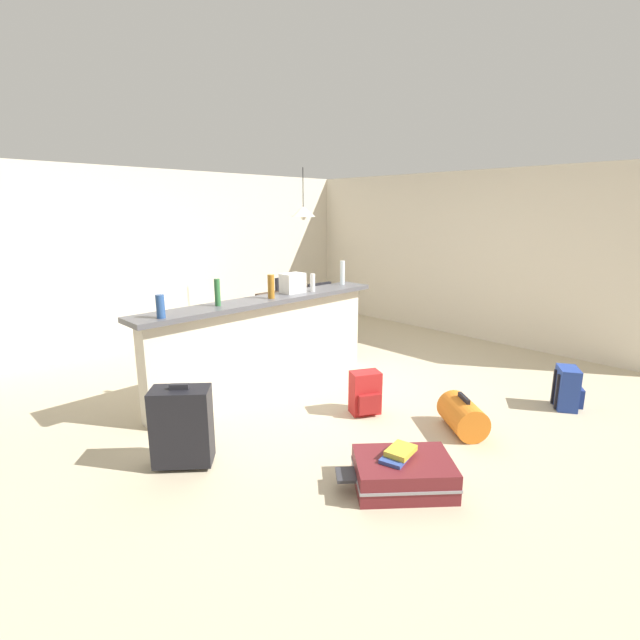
% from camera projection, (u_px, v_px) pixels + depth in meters
% --- Properties ---
extents(ground_plane, '(13.00, 13.00, 0.05)m').
position_uv_depth(ground_plane, '(329.00, 387.00, 5.23)').
color(ground_plane, '#BCAD8E').
extents(wall_back, '(6.60, 0.10, 2.50)m').
position_uv_depth(wall_back, '(187.00, 256.00, 7.04)').
color(wall_back, beige).
rests_on(wall_back, ground_plane).
extents(wall_right, '(0.10, 6.00, 2.50)m').
position_uv_depth(wall_right, '(451.00, 255.00, 7.22)').
color(wall_right, beige).
rests_on(wall_right, ground_plane).
extents(partition_half_wall, '(2.80, 0.20, 0.97)m').
position_uv_depth(partition_half_wall, '(267.00, 346.00, 5.03)').
color(partition_half_wall, beige).
rests_on(partition_half_wall, ground_plane).
extents(bar_countertop, '(2.96, 0.40, 0.05)m').
position_uv_depth(bar_countertop, '(266.00, 300.00, 4.91)').
color(bar_countertop, '#4C4C51').
rests_on(bar_countertop, partition_half_wall).
extents(bottle_blue, '(0.07, 0.07, 0.21)m').
position_uv_depth(bottle_blue, '(160.00, 306.00, 3.98)').
color(bottle_blue, '#284C89').
rests_on(bottle_blue, bar_countertop).
extents(bottle_green, '(0.06, 0.06, 0.27)m').
position_uv_depth(bottle_green, '(217.00, 292.00, 4.48)').
color(bottle_green, '#2D6B38').
rests_on(bottle_green, bar_countertop).
extents(bottle_amber, '(0.07, 0.07, 0.26)m').
position_uv_depth(bottle_amber, '(271.00, 287.00, 4.87)').
color(bottle_amber, '#9E661E').
rests_on(bottle_amber, bar_countertop).
extents(bottle_white, '(0.06, 0.06, 0.20)m').
position_uv_depth(bottle_white, '(313.00, 283.00, 5.29)').
color(bottle_white, silver).
rests_on(bottle_white, bar_countertop).
extents(bottle_clear, '(0.06, 0.06, 0.30)m').
position_uv_depth(bottle_clear, '(342.00, 273.00, 5.77)').
color(bottle_clear, silver).
rests_on(bottle_clear, bar_countertop).
extents(grocery_bag, '(0.26, 0.18, 0.22)m').
position_uv_depth(grocery_bag, '(293.00, 283.00, 5.21)').
color(grocery_bag, silver).
rests_on(grocery_bag, bar_countertop).
extents(dining_table, '(1.10, 0.80, 0.74)m').
position_uv_depth(dining_table, '(301.00, 299.00, 6.83)').
color(dining_table, '#332319').
rests_on(dining_table, ground_plane).
extents(dining_chair_near_partition, '(0.44, 0.44, 0.93)m').
position_uv_depth(dining_chair_near_partition, '(324.00, 313.00, 6.51)').
color(dining_chair_near_partition, black).
rests_on(dining_chair_near_partition, ground_plane).
extents(dining_chair_far_side, '(0.45, 0.45, 0.93)m').
position_uv_depth(dining_chair_far_side, '(280.00, 302.00, 7.23)').
color(dining_chair_far_side, black).
rests_on(dining_chair_far_side, ground_plane).
extents(pendant_lamp, '(0.34, 0.34, 0.71)m').
position_uv_depth(pendant_lamp, '(303.00, 212.00, 6.45)').
color(pendant_lamp, black).
extents(suitcase_flat_maroon, '(0.84, 0.83, 0.22)m').
position_uv_depth(suitcase_flat_maroon, '(403.00, 473.00, 3.27)').
color(suitcase_flat_maroon, maroon).
rests_on(suitcase_flat_maroon, ground_plane).
extents(backpack_red, '(0.33, 0.32, 0.42)m').
position_uv_depth(backpack_red, '(365.00, 394.00, 4.45)').
color(backpack_red, red).
rests_on(backpack_red, ground_plane).
extents(backpack_blue, '(0.33, 0.33, 0.42)m').
position_uv_depth(backpack_blue, '(567.00, 389.00, 4.57)').
color(backpack_blue, '#233D93').
rests_on(backpack_blue, ground_plane).
extents(duffel_bag_orange, '(0.53, 0.56, 0.34)m').
position_uv_depth(duffel_bag_orange, '(463.00, 416.00, 4.09)').
color(duffel_bag_orange, orange).
rests_on(duffel_bag_orange, ground_plane).
extents(suitcase_upright_black, '(0.49, 0.47, 0.67)m').
position_uv_depth(suitcase_upright_black, '(182.00, 426.00, 3.50)').
color(suitcase_upright_black, black).
rests_on(suitcase_upright_black, ground_plane).
extents(book_stack, '(0.31, 0.21, 0.07)m').
position_uv_depth(book_stack, '(399.00, 454.00, 3.25)').
color(book_stack, '#334C99').
rests_on(book_stack, suitcase_flat_maroon).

